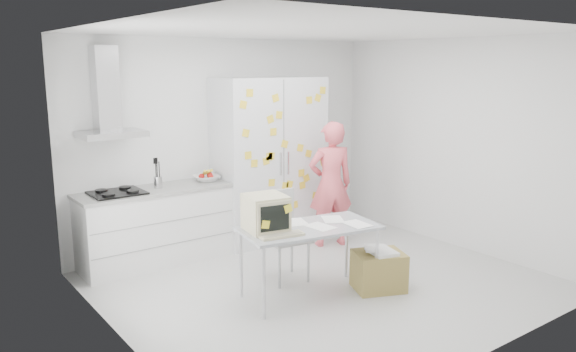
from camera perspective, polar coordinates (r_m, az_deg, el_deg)
floor at (r=6.33m, az=3.58°, el=-10.83°), size 4.50×4.00×0.02m
walls at (r=6.51m, az=-0.37°, el=2.27°), size 4.52×4.01×2.70m
ceiling at (r=5.87m, az=3.91°, el=14.49°), size 4.50×4.00×0.02m
counter_run at (r=6.95m, az=-13.24°, el=-4.86°), size 1.84×0.63×1.28m
range_hood at (r=6.67m, az=-17.89°, el=7.21°), size 0.70×0.48×1.01m
tall_cabinet at (r=7.57m, az=-1.89°, el=1.64°), size 1.50×0.68×2.20m
person at (r=7.36m, az=4.35°, el=-0.84°), size 0.70×0.58×1.65m
desk at (r=5.61m, az=-0.58°, el=-4.53°), size 1.50×0.94×1.11m
chair at (r=6.27m, az=-0.58°, el=-5.48°), size 0.50×0.50×0.99m
cardboard_box at (r=6.14m, az=9.20°, el=-9.43°), size 0.63×0.58×0.45m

